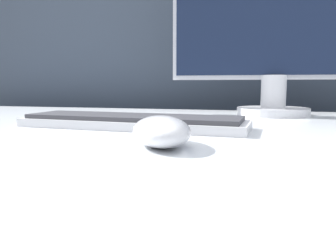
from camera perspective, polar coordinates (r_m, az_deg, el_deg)
The scene contains 4 objects.
partition_panel at distance 1.21m, azimuth 8.53°, elevation -2.24°, with size 5.00×0.03×1.23m.
computer_mouse_near at distance 0.43m, azimuth -1.17°, elevation -0.88°, with size 0.12×0.14×0.04m.
keyboard at distance 0.62m, azimuth -6.26°, elevation 0.77°, with size 0.44×0.15×0.02m.
monitor at distance 0.93m, azimuth 18.34°, elevation 16.97°, with size 0.55×0.19×0.46m.
Camera 1 is at (0.10, -0.59, 0.81)m, focal length 35.00 mm.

